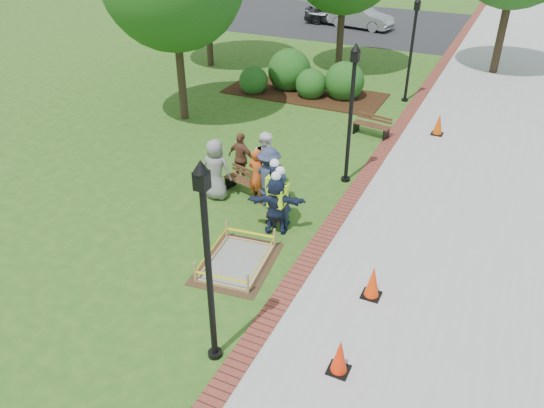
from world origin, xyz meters
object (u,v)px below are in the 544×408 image
at_px(wet_concrete_pad, 237,256).
at_px(hivis_worker_c, 274,193).
at_px(cone_front, 340,357).
at_px(hivis_worker_a, 276,203).
at_px(hivis_worker_b, 280,198).
at_px(lamp_near, 207,253).
at_px(bench_near, 245,186).

height_order(wet_concrete_pad, hivis_worker_c, hivis_worker_c).
bearing_deg(cone_front, wet_concrete_pad, 147.51).
bearing_deg(hivis_worker_a, hivis_worker_b, 90.14).
distance_m(wet_concrete_pad, lamp_near, 3.72).
height_order(wet_concrete_pad, hivis_worker_b, hivis_worker_b).
distance_m(wet_concrete_pad, cone_front, 3.97).
height_order(hivis_worker_a, hivis_worker_c, hivis_worker_c).
bearing_deg(wet_concrete_pad, cone_front, -32.49).
relative_size(cone_front, lamp_near, 0.19).
bearing_deg(lamp_near, wet_concrete_pad, 110.25).
distance_m(wet_concrete_pad, hivis_worker_a, 1.82).
height_order(bench_near, hivis_worker_c, hivis_worker_c).
height_order(bench_near, lamp_near, lamp_near).
distance_m(bench_near, cone_front, 7.13).
bearing_deg(cone_front, hivis_worker_b, 127.13).
bearing_deg(lamp_near, hivis_worker_c, 101.42).
distance_m(lamp_near, hivis_worker_a, 4.79).
xyz_separation_m(wet_concrete_pad, hivis_worker_a, (0.27, 1.68, 0.66)).
bearing_deg(bench_near, hivis_worker_c, -36.79).
relative_size(cone_front, hivis_worker_a, 0.45).
distance_m(hivis_worker_a, hivis_worker_c, 0.43).
bearing_deg(hivis_worker_c, hivis_worker_b, -27.13).
height_order(cone_front, hivis_worker_b, hivis_worker_b).
bearing_deg(cone_front, bench_near, 132.13).
xyz_separation_m(wet_concrete_pad, hivis_worker_c, (0.05, 2.04, 0.72)).
distance_m(bench_near, hivis_worker_b, 2.21).
bearing_deg(hivis_worker_b, wet_concrete_pad, -97.88).
xyz_separation_m(cone_front, hivis_worker_b, (-3.08, 4.06, 0.52)).
bearing_deg(hivis_worker_b, hivis_worker_a, -89.86).
xyz_separation_m(wet_concrete_pad, lamp_near, (1.03, -2.78, 2.25)).
relative_size(wet_concrete_pad, hivis_worker_a, 1.38).
relative_size(wet_concrete_pad, bench_near, 1.76).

